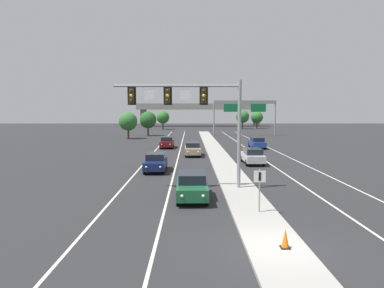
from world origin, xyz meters
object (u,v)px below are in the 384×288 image
Objects in this scene: median_sign_post at (260,184)px; car_oncoming_green at (192,185)px; tree_far_right_b at (243,117)px; tree_far_left_b at (163,117)px; traffic_cone_median_nose at (285,239)px; tree_far_left_a at (128,121)px; overhead_signal_mast at (194,108)px; tree_far_left_c at (148,120)px; car_oncoming_navy at (156,162)px; highway_sign_gantry at (245,107)px; car_receding_silver at (253,156)px; tree_far_right_c at (257,117)px; car_oncoming_tan at (193,149)px; car_receding_blue at (257,143)px; car_oncoming_darkred at (167,142)px.

car_oncoming_green is (-3.44, 3.29, -0.77)m from median_sign_post.
tree_far_left_b is at bearing -174.75° from tree_far_right_b.
traffic_cone_median_nose is 0.15× the size of tree_far_left_a.
overhead_signal_mast reaches higher than median_sign_post.
tree_far_left_a is 0.98× the size of tree_far_left_c.
tree_far_left_c is at bearing 100.41° from overhead_signal_mast.
median_sign_post is 0.49× the size of car_oncoming_navy.
car_oncoming_green is at bearing -80.26° from tree_far_left_c.
tree_far_left_b reaches higher than traffic_cone_median_nose.
tree_far_left_b is at bearing 127.89° from highway_sign_gantry.
tree_far_right_c is (13.49, 68.09, 2.51)m from car_receding_silver.
car_oncoming_navy is 0.86× the size of tree_far_left_b.
tree_far_right_c is at bearing 49.77° from tree_far_left_a.
median_sign_post is 23.58m from car_oncoming_tan.
traffic_cone_median_nose is at bearing -72.32° from overhead_signal_mast.
car_receding_silver is 0.88× the size of tree_far_right_c.
tree_far_right_b reaches higher than car_receding_blue.
tree_far_right_b is at bearing 83.69° from car_receding_blue.
tree_far_left_c is at bearing -131.44° from tree_far_right_b.
median_sign_post is 0.49× the size of car_oncoming_darkred.
tree_far_left_c reaches higher than car_receding_blue.
traffic_cone_median_nose is at bearing -83.23° from car_oncoming_tan.
car_oncoming_green is 10.13m from car_oncoming_navy.
traffic_cone_median_nose is 61.73m from tree_far_left_c.
highway_sign_gantry is 30.28m from tree_far_right_c.
tree_far_left_c is at bearing 99.74° from car_oncoming_green.
tree_far_left_a is at bearing 106.19° from traffic_cone_median_nose.
median_sign_post is 0.49× the size of car_oncoming_tan.
car_oncoming_green is 0.86× the size of tree_far_left_b.
tree_far_right_c is 27.81m from tree_far_left_b.
car_oncoming_tan is 0.86× the size of tree_far_left_b.
tree_far_left_a is at bearing 115.92° from car_oncoming_tan.
car_receding_blue is (3.19, 14.28, 0.00)m from car_receding_silver.
car_oncoming_tan is 12.12m from car_receding_blue.
tree_far_left_c reaches higher than tree_far_right_c.
tree_far_left_a is at bearing 117.64° from car_oncoming_darkred.
car_receding_blue is at bearing -70.87° from tree_far_left_b.
median_sign_post reaches higher than car_oncoming_green.
overhead_signal_mast is 1.64× the size of tree_far_left_c.
car_receding_silver is (2.70, 17.00, -0.77)m from median_sign_post.
highway_sign_gantry is 24.75m from tree_far_left_a.
car_oncoming_darkred is (-3.60, 26.24, -4.71)m from overhead_signal_mast.
tree_far_left_c is (-1.15, -25.13, -0.07)m from tree_far_left_b.
highway_sign_gantry is (11.42, 52.80, 5.34)m from car_oncoming_green.
overhead_signal_mast is 51.60m from highway_sign_gantry.
car_oncoming_green is 1.00× the size of car_oncoming_navy.
highway_sign_gantry is at bearing 58.42° from car_oncoming_darkred.
overhead_signal_mast is 43.95m from tree_far_left_a.
car_oncoming_green is 0.82× the size of tree_far_right_b.
highway_sign_gantry is 2.42× the size of tree_far_right_b.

